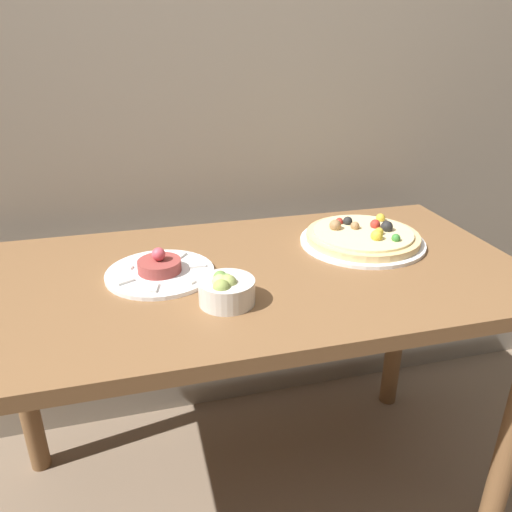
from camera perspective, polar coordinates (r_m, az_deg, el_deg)
name	(u,v)px	position (r m, az deg, el deg)	size (l,w,h in m)	color
back_wall	(204,26)	(1.54, -5.92, 24.71)	(8.00, 0.05, 2.60)	gray
dining_table	(246,310)	(1.25, -1.15, -6.19)	(1.36, 0.69, 0.76)	brown
pizza_plate	(363,237)	(1.38, 12.09, 2.12)	(0.34, 0.34, 0.06)	white
tartare_plate	(160,270)	(1.20, -10.92, -1.61)	(0.26, 0.26, 0.07)	white
small_bowl	(226,290)	(1.05, -3.44, -3.85)	(0.12, 0.12, 0.07)	silver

